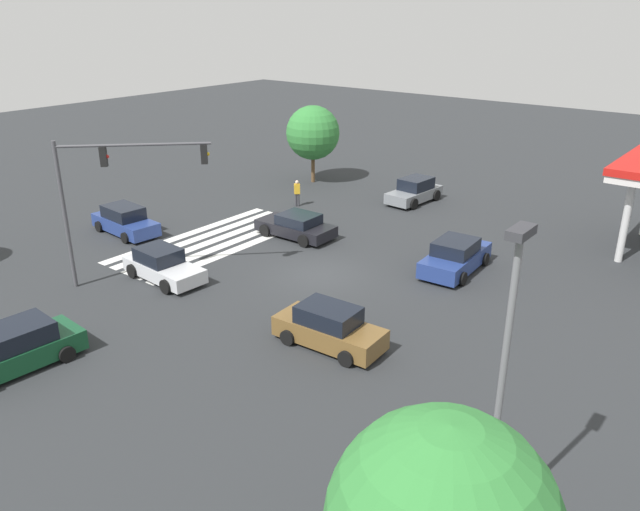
% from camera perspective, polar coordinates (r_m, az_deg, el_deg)
% --- Properties ---
extents(ground_plane, '(120.16, 120.16, 0.00)m').
position_cam_1_polar(ground_plane, '(29.69, -0.00, -1.78)').
color(ground_plane, '#2B2D30').
extents(crosswalk_markings, '(11.45, 4.40, 0.01)m').
position_cam_1_polar(crosswalk_markings, '(34.46, -9.74, 1.34)').
color(crosswalk_markings, silver).
rests_on(crosswalk_markings, ground_plane).
extents(traffic_signal_mast, '(4.73, 4.73, 6.68)m').
position_cam_1_polar(traffic_signal_mast, '(28.60, -18.92, 6.28)').
color(traffic_signal_mast, '#47474C').
rests_on(traffic_signal_mast, ground_plane).
extents(car_0, '(2.17, 4.35, 1.47)m').
position_cam_1_polar(car_0, '(29.91, -14.18, -0.89)').
color(car_0, silver).
rests_on(car_0, ground_plane).
extents(car_1, '(4.71, 2.40, 1.58)m').
position_cam_1_polar(car_1, '(30.60, 12.28, -0.09)').
color(car_1, navy).
rests_on(car_1, ground_plane).
extents(car_2, '(2.28, 4.46, 1.33)m').
position_cam_1_polar(car_2, '(34.41, -2.18, 2.72)').
color(car_2, black).
rests_on(car_2, ground_plane).
extents(car_3, '(2.22, 4.54, 1.58)m').
position_cam_1_polar(car_3, '(36.56, -17.40, 3.04)').
color(car_3, navy).
rests_on(car_3, ground_plane).
extents(car_4, '(2.12, 4.31, 1.60)m').
position_cam_1_polar(car_4, '(23.42, 0.84, -6.62)').
color(car_4, brown).
rests_on(car_4, ground_plane).
extents(car_5, '(4.72, 2.35, 1.60)m').
position_cam_1_polar(car_5, '(24.55, -26.22, -7.68)').
color(car_5, '#144728').
rests_on(car_5, ground_plane).
extents(car_6, '(4.30, 2.22, 1.59)m').
position_cam_1_polar(car_6, '(41.07, 8.64, 5.84)').
color(car_6, gray).
rests_on(car_6, ground_plane).
extents(pedestrian, '(0.41, 0.41, 1.69)m').
position_cam_1_polar(pedestrian, '(39.72, -2.11, 5.84)').
color(pedestrian, '#38383D').
rests_on(pedestrian, ground_plane).
extents(street_light_pole_a, '(0.80, 0.36, 7.87)m').
position_cam_1_polar(street_light_pole_a, '(14.21, 16.48, -9.55)').
color(street_light_pole_a, slate).
rests_on(street_light_pole_a, ground_plane).
extents(tree_corner_a, '(3.79, 3.79, 5.47)m').
position_cam_1_polar(tree_corner_a, '(44.83, -0.66, 11.16)').
color(tree_corner_a, brown).
rests_on(tree_corner_a, ground_plane).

